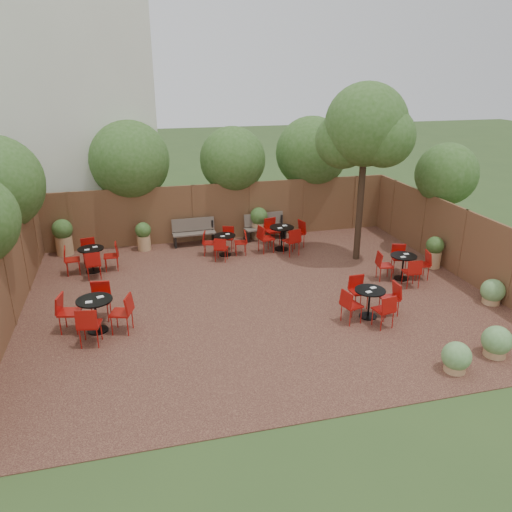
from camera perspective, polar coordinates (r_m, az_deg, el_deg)
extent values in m
plane|color=#354F23|center=(13.21, 0.39, -4.82)|extent=(80.00, 80.00, 0.00)
cube|color=#381B17|center=(13.21, 0.39, -4.78)|extent=(12.00, 10.00, 0.02)
cube|color=brown|center=(17.45, -3.81, 5.08)|extent=(12.00, 0.08, 2.00)
cube|color=brown|center=(12.79, -26.62, -3.16)|extent=(0.08, 10.00, 2.00)
cube|color=brown|center=(15.39, 22.56, 1.32)|extent=(0.08, 10.00, 2.00)
cube|color=silver|center=(19.65, -19.23, 14.70)|extent=(5.00, 4.00, 8.00)
sphere|color=#30551B|center=(17.46, -14.28, 10.56)|extent=(2.65, 2.65, 2.65)
sphere|color=#30551B|center=(17.74, -2.70, 10.97)|extent=(2.30, 2.30, 2.30)
sphere|color=#30551B|center=(18.74, 6.37, 11.70)|extent=(2.62, 2.62, 2.62)
sphere|color=#30551B|center=(16.90, 21.00, 8.77)|extent=(1.94, 1.94, 1.94)
cylinder|color=black|center=(15.50, 11.95, 7.27)|extent=(0.23, 0.23, 4.37)
sphere|color=#30551B|center=(15.18, 12.51, 14.49)|extent=(2.41, 2.41, 2.41)
sphere|color=#30551B|center=(15.38, 9.98, 12.93)|extent=(1.69, 1.69, 1.69)
sphere|color=#30551B|center=(15.05, 14.50, 13.10)|extent=(1.76, 1.76, 1.76)
cube|color=brown|center=(17.02, -7.10, 2.59)|extent=(1.47, 0.49, 0.05)
cube|color=brown|center=(17.13, -7.22, 3.62)|extent=(1.46, 0.16, 0.44)
cube|color=black|center=(17.03, -9.26, 1.69)|extent=(0.07, 0.44, 0.39)
cube|color=black|center=(17.18, -4.88, 2.06)|extent=(0.07, 0.44, 0.39)
cube|color=brown|center=(17.49, 1.05, 3.25)|extent=(1.51, 0.62, 0.05)
cube|color=brown|center=(17.59, 0.88, 4.26)|extent=(1.47, 0.30, 0.44)
cube|color=black|center=(17.40, -1.07, 2.38)|extent=(0.11, 0.44, 0.39)
cube|color=black|center=(17.74, 3.12, 2.72)|extent=(0.11, 0.44, 0.39)
cylinder|color=black|center=(16.63, 2.93, 0.82)|extent=(0.46, 0.46, 0.03)
cylinder|color=black|center=(16.51, 2.95, 2.04)|extent=(0.05, 0.05, 0.74)
cylinder|color=black|center=(16.39, 2.97, 3.30)|extent=(0.80, 0.80, 0.03)
cube|color=white|center=(16.50, 3.31, 3.50)|extent=(0.17, 0.14, 0.02)
cube|color=white|center=(16.24, 2.75, 3.22)|extent=(0.17, 0.14, 0.02)
cylinder|color=black|center=(16.15, -3.55, 0.17)|extent=(0.40, 0.40, 0.03)
cylinder|color=black|center=(16.04, -3.57, 1.25)|extent=(0.05, 0.05, 0.64)
cylinder|color=black|center=(15.93, -3.60, 2.35)|extent=(0.69, 0.69, 0.03)
cube|color=white|center=(16.01, -3.26, 2.53)|extent=(0.15, 0.12, 0.01)
cube|color=white|center=(15.80, -3.85, 2.28)|extent=(0.15, 0.12, 0.01)
cylinder|color=black|center=(15.59, -18.12, -1.65)|extent=(0.43, 0.43, 0.03)
cylinder|color=black|center=(15.46, -18.26, -0.45)|extent=(0.05, 0.05, 0.69)
cylinder|color=black|center=(15.34, -18.41, 0.79)|extent=(0.75, 0.75, 0.03)
cube|color=white|center=(15.40, -17.97, 1.01)|extent=(0.15, 0.12, 0.01)
cube|color=white|center=(15.23, -18.81, 0.69)|extent=(0.15, 0.12, 0.01)
cylinder|color=black|center=(12.17, -17.64, -8.09)|extent=(0.47, 0.47, 0.03)
cylinder|color=black|center=(12.00, -17.84, -6.49)|extent=(0.05, 0.05, 0.75)
cylinder|color=black|center=(11.83, -18.05, -4.82)|extent=(0.82, 0.82, 0.03)
cube|color=white|center=(11.89, -17.42, -4.49)|extent=(0.17, 0.13, 0.02)
cube|color=white|center=(11.71, -18.61, -5.03)|extent=(0.17, 0.13, 0.02)
cylinder|color=black|center=(12.51, 12.70, -6.74)|extent=(0.43, 0.43, 0.03)
cylinder|color=black|center=(12.36, 12.82, -5.33)|extent=(0.05, 0.05, 0.68)
cylinder|color=black|center=(12.22, 12.95, -3.85)|extent=(0.74, 0.74, 0.03)
cube|color=white|center=(12.32, 13.28, -3.55)|extent=(0.15, 0.12, 0.01)
cube|color=white|center=(12.07, 12.79, -4.03)|extent=(0.15, 0.12, 0.01)
cylinder|color=black|center=(14.91, 16.31, -2.47)|extent=(0.43, 0.43, 0.03)
cylinder|color=black|center=(14.78, 16.45, -1.25)|extent=(0.05, 0.05, 0.68)
cylinder|color=black|center=(14.66, 16.58, 0.01)|extent=(0.73, 0.73, 0.03)
cube|color=white|center=(14.77, 16.83, 0.23)|extent=(0.15, 0.12, 0.01)
cube|color=white|center=(14.51, 16.49, -0.10)|extent=(0.15, 0.12, 0.01)
cylinder|color=tan|center=(16.92, -12.70, 1.49)|extent=(0.43, 0.43, 0.49)
sphere|color=#30551B|center=(16.78, -12.82, 2.91)|extent=(0.52, 0.52, 0.52)
cylinder|color=tan|center=(17.62, 0.31, 2.95)|extent=(0.51, 0.51, 0.59)
sphere|color=#30551B|center=(17.46, 0.32, 4.59)|extent=(0.61, 0.61, 0.61)
cylinder|color=tan|center=(17.23, -21.09, 1.15)|extent=(0.54, 0.54, 0.61)
sphere|color=#30551B|center=(17.07, -21.32, 2.88)|extent=(0.64, 0.64, 0.64)
cylinder|color=tan|center=(15.99, 19.64, -0.35)|extent=(0.44, 0.44, 0.50)
sphere|color=#30551B|center=(15.85, 19.83, 1.17)|extent=(0.53, 0.53, 0.53)
cylinder|color=tan|center=(11.79, 25.68, -9.79)|extent=(0.45, 0.45, 0.21)
sphere|color=#5C8D49|center=(11.67, 25.88, -8.70)|extent=(0.62, 0.62, 0.62)
cylinder|color=tan|center=(10.93, 21.82, -11.68)|extent=(0.43, 0.43, 0.19)
sphere|color=#5C8D49|center=(10.81, 21.99, -10.59)|extent=(0.58, 0.58, 0.58)
cylinder|color=tan|center=(14.21, 25.34, -4.52)|extent=(0.44, 0.44, 0.20)
sphere|color=#5C8D49|center=(14.11, 25.50, -3.60)|extent=(0.60, 0.60, 0.60)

